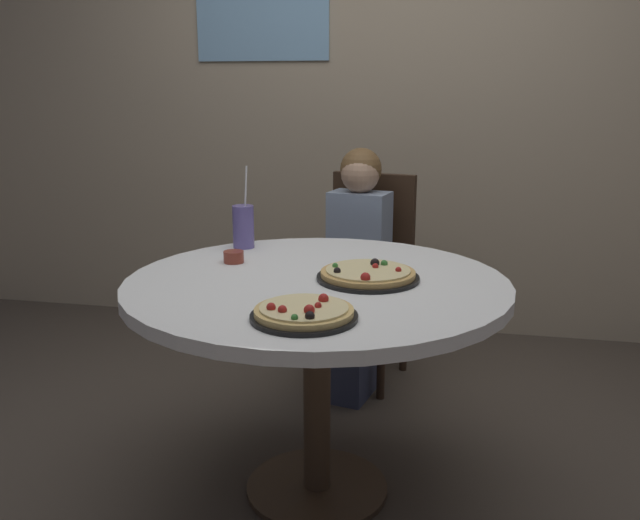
{
  "coord_description": "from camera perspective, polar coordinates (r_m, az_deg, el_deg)",
  "views": [
    {
      "loc": [
        0.42,
        -2.0,
        1.33
      ],
      "look_at": [
        0.0,
        0.05,
        0.8
      ],
      "focal_mm": 37.85,
      "sensor_mm": 36.0,
      "label": 1
    }
  ],
  "objects": [
    {
      "name": "chair_wooden",
      "position": [
        3.16,
        3.92,
        -0.43
      ],
      "size": [
        0.48,
        0.48,
        0.95
      ],
      "color": "#382619",
      "rests_on": "ground_plane"
    },
    {
      "name": "pizza_veggie",
      "position": [
        2.12,
        4.07,
        -1.24
      ],
      "size": [
        0.32,
        0.32,
        0.05
      ],
      "color": "black",
      "rests_on": "dining_table"
    },
    {
      "name": "soda_cup",
      "position": [
        2.54,
        -6.5,
        2.84
      ],
      "size": [
        0.08,
        0.08,
        0.31
      ],
      "color": "#6659A5",
      "rests_on": "dining_table"
    },
    {
      "name": "dining_table",
      "position": [
        2.15,
        -0.27,
        -4.14
      ],
      "size": [
        1.21,
        1.21,
        0.75
      ],
      "color": "white",
      "rests_on": "ground_plane"
    },
    {
      "name": "ground_plane",
      "position": [
        2.44,
        -0.25,
        -18.85
      ],
      "size": [
        8.0,
        8.0,
        0.0
      ],
      "primitive_type": "plane",
      "color": "#4C4238"
    },
    {
      "name": "pizza_cheese",
      "position": [
        1.76,
        -1.37,
        -4.5
      ],
      "size": [
        0.28,
        0.28,
        0.05
      ],
      "color": "black",
      "rests_on": "dining_table"
    },
    {
      "name": "wall_with_window",
      "position": [
        3.78,
        5.36,
        16.04
      ],
      "size": [
        5.2,
        0.14,
        2.9
      ],
      "color": "tan",
      "rests_on": "ground_plane"
    },
    {
      "name": "diner_child",
      "position": [
        3.01,
        2.79,
        -2.1
      ],
      "size": [
        0.32,
        0.43,
        1.08
      ],
      "color": "#3F4766",
      "rests_on": "ground_plane"
    },
    {
      "name": "sauce_bowl",
      "position": [
        2.34,
        -7.31,
        0.27
      ],
      "size": [
        0.07,
        0.07,
        0.04
      ],
      "primitive_type": "cylinder",
      "color": "brown",
      "rests_on": "dining_table"
    }
  ]
}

